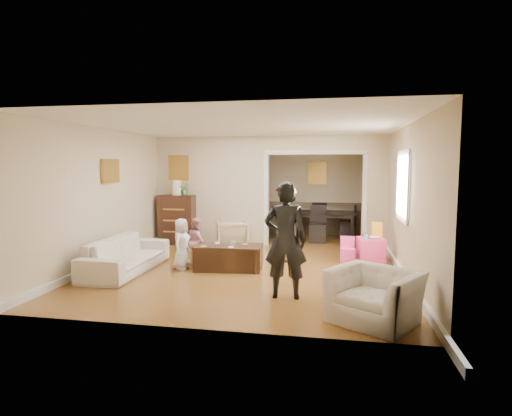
% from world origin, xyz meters
% --- Properties ---
extents(floor, '(7.00, 7.00, 0.00)m').
position_xyz_m(floor, '(0.00, 0.00, 0.00)').
color(floor, '#A5652A').
rests_on(floor, ground).
extents(partition_left, '(2.75, 0.18, 2.60)m').
position_xyz_m(partition_left, '(-1.38, 1.80, 1.30)').
color(partition_left, beige).
rests_on(partition_left, ground).
extents(partition_right, '(0.55, 0.18, 2.60)m').
position_xyz_m(partition_right, '(2.48, 1.80, 1.30)').
color(partition_right, beige).
rests_on(partition_right, ground).
extents(partition_header, '(2.22, 0.18, 0.35)m').
position_xyz_m(partition_header, '(1.10, 1.80, 2.42)').
color(partition_header, beige).
rests_on(partition_header, partition_right).
extents(window_pane, '(0.03, 0.95, 1.10)m').
position_xyz_m(window_pane, '(2.73, -0.40, 1.55)').
color(window_pane, white).
rests_on(window_pane, ground).
extents(framed_art_partition, '(0.45, 0.03, 0.55)m').
position_xyz_m(framed_art_partition, '(-2.20, 1.70, 1.85)').
color(framed_art_partition, brown).
rests_on(framed_art_partition, partition_left).
extents(framed_art_sofa_wall, '(0.03, 0.55, 0.40)m').
position_xyz_m(framed_art_sofa_wall, '(-2.71, -0.60, 1.80)').
color(framed_art_sofa_wall, brown).
extents(framed_art_alcove, '(0.45, 0.03, 0.55)m').
position_xyz_m(framed_art_alcove, '(1.10, 3.44, 1.70)').
color(framed_art_alcove, brown).
extents(sofa, '(0.83, 2.08, 0.61)m').
position_xyz_m(sofa, '(-2.12, -1.19, 0.30)').
color(sofa, beige).
rests_on(sofa, ground).
extents(armchair_back, '(0.89, 0.91, 0.65)m').
position_xyz_m(armchair_back, '(-0.73, 1.14, 0.33)').
color(armchair_back, tan).
rests_on(armchair_back, ground).
extents(armchair_front, '(1.29, 1.25, 0.64)m').
position_xyz_m(armchair_front, '(2.03, -2.89, 0.32)').
color(armchair_front, beige).
rests_on(armchair_front, ground).
extents(dresser, '(0.86, 0.49, 1.19)m').
position_xyz_m(dresser, '(-2.20, 1.56, 0.59)').
color(dresser, '#32180F').
rests_on(dresser, ground).
extents(table_lamp, '(0.22, 0.22, 0.36)m').
position_xyz_m(table_lamp, '(-2.20, 1.56, 1.37)').
color(table_lamp, '#FFF5CF').
rests_on(table_lamp, dresser).
extents(potted_plant, '(0.27, 0.23, 0.30)m').
position_xyz_m(potted_plant, '(-2.00, 1.56, 1.34)').
color(potted_plant, '#3A7032').
rests_on(potted_plant, dresser).
extents(coffee_table, '(1.25, 0.71, 0.45)m').
position_xyz_m(coffee_table, '(-0.34, -0.71, 0.23)').
color(coffee_table, '#351C11').
rests_on(coffee_table, ground).
extents(coffee_cup, '(0.10, 0.10, 0.09)m').
position_xyz_m(coffee_cup, '(-0.24, -0.76, 0.50)').
color(coffee_cup, beige).
rests_on(coffee_cup, coffee_table).
extents(play_table, '(0.56, 0.56, 0.48)m').
position_xyz_m(play_table, '(2.28, 0.36, 0.24)').
color(play_table, '#F44084').
rests_on(play_table, ground).
extents(cereal_box, '(0.21, 0.10, 0.30)m').
position_xyz_m(cereal_box, '(2.40, 0.46, 0.63)').
color(cereal_box, yellow).
rests_on(cereal_box, play_table).
extents(cyan_cup, '(0.08, 0.08, 0.08)m').
position_xyz_m(cyan_cup, '(2.18, 0.31, 0.52)').
color(cyan_cup, '#27BBC4').
rests_on(cyan_cup, play_table).
extents(toy_block, '(0.10, 0.09, 0.05)m').
position_xyz_m(toy_block, '(2.16, 0.48, 0.50)').
color(toy_block, red).
rests_on(toy_block, play_table).
extents(play_bowl, '(0.22, 0.22, 0.05)m').
position_xyz_m(play_bowl, '(2.33, 0.24, 0.50)').
color(play_bowl, silver).
rests_on(play_bowl, play_table).
extents(dining_table, '(2.06, 1.28, 0.69)m').
position_xyz_m(dining_table, '(1.18, 2.97, 0.34)').
color(dining_table, black).
rests_on(dining_table, ground).
extents(adult_person, '(0.63, 0.42, 1.68)m').
position_xyz_m(adult_person, '(0.86, -2.16, 0.84)').
color(adult_person, black).
rests_on(adult_person, ground).
extents(child_kneel_a, '(0.34, 0.48, 0.94)m').
position_xyz_m(child_kneel_a, '(-1.19, -0.86, 0.47)').
color(child_kneel_a, silver).
rests_on(child_kneel_a, ground).
extents(child_kneel_b, '(0.49, 0.54, 0.90)m').
position_xyz_m(child_kneel_b, '(-1.04, -0.41, 0.45)').
color(child_kneel_b, '#CD8085').
rests_on(child_kneel_b, ground).
extents(child_toddler, '(0.44, 0.44, 0.75)m').
position_xyz_m(child_toddler, '(0.71, 0.04, 0.37)').
color(child_toddler, black).
rests_on(child_toddler, ground).
extents(craft_papers, '(0.81, 0.47, 0.00)m').
position_xyz_m(craft_papers, '(-0.39, -0.70, 0.45)').
color(craft_papers, white).
rests_on(craft_papers, coffee_table).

